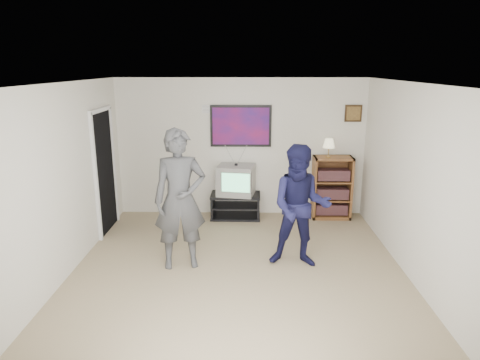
{
  "coord_description": "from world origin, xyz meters",
  "views": [
    {
      "loc": [
        0.12,
        -5.18,
        2.71
      ],
      "look_at": [
        0.02,
        0.6,
        1.15
      ],
      "focal_mm": 32.0,
      "sensor_mm": 36.0,
      "label": 1
    }
  ],
  "objects_px": {
    "media_stand": "(236,206)",
    "person_short": "(300,207)",
    "crt_television": "(236,180)",
    "bookshelf": "(332,187)",
    "person_tall": "(180,200)"
  },
  "relations": [
    {
      "from": "media_stand",
      "to": "person_short",
      "type": "relative_size",
      "value": 0.53
    },
    {
      "from": "crt_television",
      "to": "person_short",
      "type": "height_order",
      "value": "person_short"
    },
    {
      "from": "crt_television",
      "to": "bookshelf",
      "type": "bearing_deg",
      "value": 11.38
    },
    {
      "from": "bookshelf",
      "to": "person_tall",
      "type": "xyz_separation_m",
      "value": [
        -2.43,
        -2.01,
        0.39
      ]
    },
    {
      "from": "bookshelf",
      "to": "person_tall",
      "type": "relative_size",
      "value": 0.59
    },
    {
      "from": "crt_television",
      "to": "person_short",
      "type": "xyz_separation_m",
      "value": [
        0.92,
        -1.9,
        0.14
      ]
    },
    {
      "from": "crt_television",
      "to": "person_short",
      "type": "distance_m",
      "value": 2.12
    },
    {
      "from": "bookshelf",
      "to": "person_short",
      "type": "bearing_deg",
      "value": -112.48
    },
    {
      "from": "bookshelf",
      "to": "person_tall",
      "type": "distance_m",
      "value": 3.18
    },
    {
      "from": "media_stand",
      "to": "person_tall",
      "type": "bearing_deg",
      "value": -108.4
    },
    {
      "from": "person_tall",
      "to": "bookshelf",
      "type": "bearing_deg",
      "value": 27.25
    },
    {
      "from": "media_stand",
      "to": "person_short",
      "type": "height_order",
      "value": "person_short"
    },
    {
      "from": "person_tall",
      "to": "crt_television",
      "type": "bearing_deg",
      "value": 58.01
    },
    {
      "from": "crt_television",
      "to": "person_tall",
      "type": "distance_m",
      "value": 2.09
    },
    {
      "from": "bookshelf",
      "to": "person_short",
      "type": "distance_m",
      "value": 2.13
    }
  ]
}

